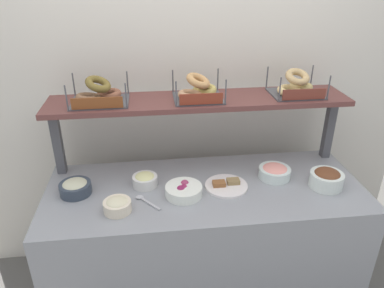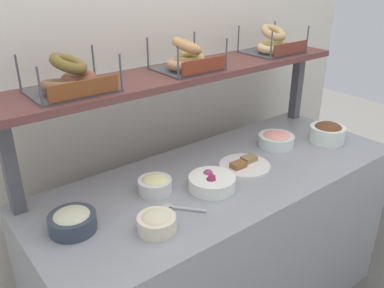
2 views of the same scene
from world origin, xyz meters
name	(u,v)px [view 1 (image 1 of 2)]	position (x,y,z in m)	size (l,w,h in m)	color
back_wall	(193,96)	(0.00, 0.55, 1.20)	(2.97, 0.06, 2.40)	silver
deli_counter	(204,246)	(0.00, 0.00, 0.42)	(1.77, 0.70, 0.85)	gray
shelf_riser_left	(57,142)	(-0.82, 0.27, 1.05)	(0.05, 0.05, 0.40)	#4C4C51
shelf_riser_right	(329,128)	(0.82, 0.27, 1.05)	(0.05, 0.05, 0.40)	#4C4C51
upper_shelf	(199,101)	(0.00, 0.27, 1.26)	(1.73, 0.32, 0.03)	brown
bowl_chocolate_spread	(327,178)	(0.67, -0.07, 0.90)	(0.18, 0.18, 0.11)	white
bowl_tuna_salad	(75,187)	(-0.71, 0.03, 0.89)	(0.17, 0.17, 0.08)	#333D4A
bowl_potato_salad	(117,205)	(-0.47, -0.16, 0.89)	(0.14, 0.14, 0.07)	beige
bowl_egg_salad	(145,180)	(-0.33, 0.06, 0.89)	(0.14, 0.14, 0.08)	silver
bowl_beet_salad	(184,190)	(-0.13, -0.06, 0.88)	(0.20, 0.20, 0.07)	white
bowl_lox_spread	(275,172)	(0.42, 0.06, 0.89)	(0.18, 0.18, 0.07)	white
serving_plate_white	(226,185)	(0.12, -0.01, 0.86)	(0.24, 0.24, 0.04)	white
serving_spoon_near_plate	(145,200)	(-0.34, -0.09, 0.86)	(0.13, 0.14, 0.01)	#B7B7BC
bagel_basket_cinnamon_raisin	(99,94)	(-0.56, 0.26, 1.33)	(0.31, 0.25, 0.15)	#4C4C51
bagel_basket_sesame	(198,91)	(-0.01, 0.26, 1.33)	(0.29, 0.26, 0.15)	#4C4C51
bagel_basket_plain	(296,87)	(0.57, 0.27, 1.33)	(0.30, 0.25, 0.15)	#4C4C51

